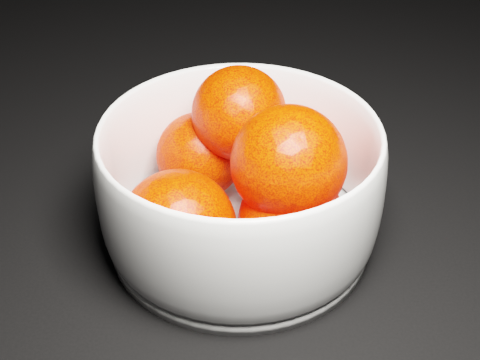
{
  "coord_description": "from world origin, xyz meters",
  "views": [
    {
      "loc": [
        -0.01,
        -0.26,
        0.35
      ],
      "look_at": [
        -0.03,
        0.13,
        0.06
      ],
      "focal_mm": 50.0,
      "sensor_mm": 36.0,
      "label": 1
    }
  ],
  "objects": [
    {
      "name": "bowl",
      "position": [
        -0.03,
        0.13,
        0.05
      ],
      "size": [
        0.21,
        0.21,
        0.1
      ],
      "rotation": [
        0.0,
        0.0,
        0.21
      ],
      "color": "white",
      "rests_on": "ground"
    },
    {
      "name": "orange_pile",
      "position": [
        -0.02,
        0.13,
        0.06
      ],
      "size": [
        0.16,
        0.17,
        0.12
      ],
      "color": "#FF1C00",
      "rests_on": "bowl"
    }
  ]
}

